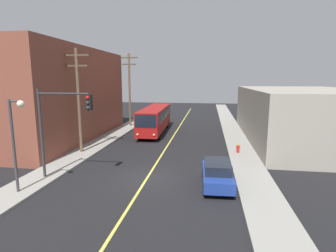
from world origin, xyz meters
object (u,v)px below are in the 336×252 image
utility_pole_near (78,96)px  street_lamp_left (16,133)px  city_bus (155,118)px  parked_car_blue (217,173)px  fire_hydrant (238,148)px  traffic_signal_left_corner (62,117)px  utility_pole_mid (129,87)px

utility_pole_near → street_lamp_left: utility_pole_near is taller
city_bus → parked_car_blue: city_bus is taller
city_bus → parked_car_blue: bearing=-66.2°
parked_car_blue → street_lamp_left: street_lamp_left is taller
street_lamp_left → fire_hydrant: 17.71m
parked_car_blue → fire_hydrant: 8.10m
street_lamp_left → fire_hydrant: street_lamp_left is taller
parked_car_blue → utility_pole_near: bearing=153.7°
parked_car_blue → fire_hydrant: size_ratio=5.32×
traffic_signal_left_corner → fire_hydrant: (12.26, 8.28, -3.72)m
city_bus → utility_pole_mid: (-4.43, 3.79, 3.92)m
parked_car_blue → street_lamp_left: size_ratio=0.81×
city_bus → fire_hydrant: city_bus is taller
fire_hydrant → street_lamp_left: bearing=-141.7°
utility_pole_mid → traffic_signal_left_corner: utility_pole_mid is taller
parked_car_blue → utility_pole_mid: bearing=119.9°
city_bus → traffic_signal_left_corner: (-2.74, -17.30, 2.49)m
city_bus → utility_pole_near: bearing=-113.9°
fire_hydrant → utility_pole_near: bearing=-172.9°
parked_car_blue → utility_pole_mid: 24.28m
city_bus → street_lamp_left: 20.33m
utility_pole_near → fire_hydrant: 15.16m
city_bus → utility_pole_mid: bearing=139.4°
utility_pole_near → traffic_signal_left_corner: 6.87m
traffic_signal_left_corner → city_bus: bearing=81.0°
utility_pole_mid → traffic_signal_left_corner: 21.21m
utility_pole_near → traffic_signal_left_corner: (2.04, -6.49, -0.97)m
parked_car_blue → utility_pole_near: (-12.20, 6.03, 4.44)m
city_bus → utility_pole_near: utility_pole_near is taller
utility_pole_near → street_lamp_left: size_ratio=1.69×
utility_pole_near → traffic_signal_left_corner: size_ratio=1.55×
parked_car_blue → traffic_signal_left_corner: size_ratio=0.74×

